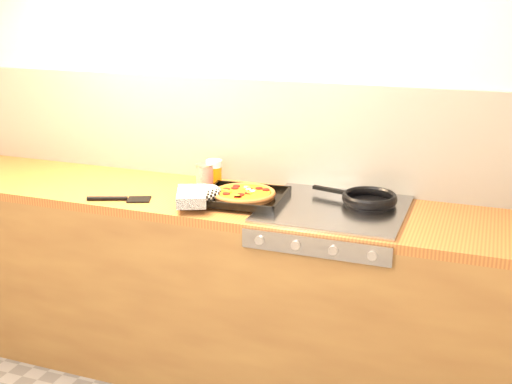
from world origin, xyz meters
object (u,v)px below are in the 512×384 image
at_px(pizza_on_tray, 230,195).
at_px(frying_pan, 368,199).
at_px(juice_glass, 214,173).
at_px(tomato_can, 205,176).

xyz_separation_m(pizza_on_tray, frying_pan, (0.58, 0.16, -0.00)).
height_order(pizza_on_tray, frying_pan, pizza_on_tray).
bearing_deg(juice_glass, tomato_can, -122.39).
xyz_separation_m(frying_pan, juice_glass, (-0.75, 0.06, 0.03)).
relative_size(pizza_on_tray, juice_glass, 3.72).
height_order(tomato_can, juice_glass, juice_glass).
height_order(frying_pan, tomato_can, tomato_can).
bearing_deg(juice_glass, frying_pan, -4.37).
relative_size(tomato_can, juice_glass, 0.91).
bearing_deg(pizza_on_tray, tomato_can, 139.25).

